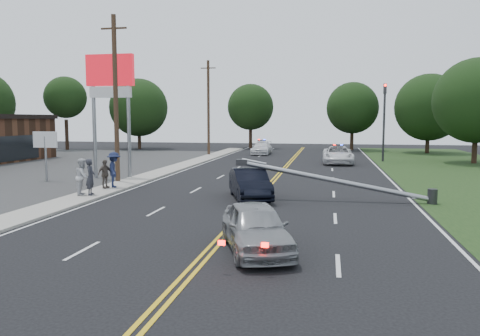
% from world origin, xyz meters
% --- Properties ---
extents(ground, '(120.00, 120.00, 0.00)m').
position_xyz_m(ground, '(0.00, 0.00, 0.00)').
color(ground, black).
rests_on(ground, ground).
extents(sidewalk, '(1.80, 70.00, 0.12)m').
position_xyz_m(sidewalk, '(-8.40, 10.00, 0.06)').
color(sidewalk, '#9C978D').
rests_on(sidewalk, ground).
extents(centerline_yellow, '(0.36, 80.00, 0.00)m').
position_xyz_m(centerline_yellow, '(0.00, 10.00, 0.01)').
color(centerline_yellow, gold).
rests_on(centerline_yellow, ground).
extents(pylon_sign, '(3.20, 0.35, 8.00)m').
position_xyz_m(pylon_sign, '(-10.50, 14.00, 6.00)').
color(pylon_sign, gray).
rests_on(pylon_sign, ground).
extents(small_sign, '(1.60, 0.14, 3.10)m').
position_xyz_m(small_sign, '(-14.00, 12.00, 2.33)').
color(small_sign, gray).
rests_on(small_sign, ground).
extents(traffic_signal, '(0.28, 0.41, 7.05)m').
position_xyz_m(traffic_signal, '(8.30, 30.00, 4.21)').
color(traffic_signal, '#2D2D30').
rests_on(traffic_signal, ground).
extents(fallen_streetlight, '(9.36, 0.44, 1.91)m').
position_xyz_m(fallen_streetlight, '(4.19, 8.00, 0.92)').
color(fallen_streetlight, '#2D2D30').
rests_on(fallen_streetlight, ground).
extents(utility_pole_mid, '(1.60, 0.28, 10.00)m').
position_xyz_m(utility_pole_mid, '(-9.20, 12.00, 5.08)').
color(utility_pole_mid, '#382619').
rests_on(utility_pole_mid, ground).
extents(utility_pole_far, '(1.60, 0.28, 10.00)m').
position_xyz_m(utility_pole_far, '(-9.20, 34.00, 5.08)').
color(utility_pole_far, '#382619').
rests_on(utility_pole_far, ground).
extents(tree_4, '(5.20, 5.20, 9.17)m').
position_xyz_m(tree_4, '(-29.10, 39.55, 6.54)').
color(tree_4, black).
rests_on(tree_4, ground).
extents(tree_5, '(7.47, 7.47, 9.09)m').
position_xyz_m(tree_5, '(-20.89, 43.10, 5.34)').
color(tree_5, black).
rests_on(tree_5, ground).
extents(tree_6, '(6.07, 6.07, 8.48)m').
position_xyz_m(tree_6, '(-6.84, 47.00, 5.44)').
color(tree_6, black).
rests_on(tree_6, ground).
extents(tree_7, '(6.38, 6.38, 8.44)m').
position_xyz_m(tree_7, '(6.23, 45.65, 5.24)').
color(tree_7, black).
rests_on(tree_7, ground).
extents(tree_8, '(7.59, 7.59, 8.98)m').
position_xyz_m(tree_8, '(14.48, 42.08, 5.18)').
color(tree_8, black).
rests_on(tree_8, ground).
extents(tree_9, '(7.38, 7.38, 9.15)m').
position_xyz_m(tree_9, '(15.95, 29.54, 5.46)').
color(tree_9, black).
rests_on(tree_9, ground).
extents(crashed_sedan, '(2.91, 4.72, 1.47)m').
position_xyz_m(crashed_sedan, '(-0.35, 7.88, 0.73)').
color(crashed_sedan, black).
rests_on(crashed_sedan, ground).
extents(waiting_sedan, '(3.02, 4.54, 1.44)m').
position_xyz_m(waiting_sedan, '(1.34, -1.07, 0.72)').
color(waiting_sedan, gray).
rests_on(waiting_sedan, ground).
extents(emergency_a, '(2.65, 5.56, 1.53)m').
position_xyz_m(emergency_a, '(4.20, 27.13, 0.77)').
color(emergency_a, white).
rests_on(emergency_a, ground).
extents(emergency_b, '(1.96, 4.76, 1.38)m').
position_xyz_m(emergency_b, '(-3.83, 36.39, 0.69)').
color(emergency_b, silver).
rests_on(emergency_b, ground).
extents(bystander_a, '(0.57, 0.74, 1.80)m').
position_xyz_m(bystander_a, '(-8.19, 6.84, 1.02)').
color(bystander_a, '#2A2B32').
rests_on(bystander_a, sidewalk).
extents(bystander_b, '(0.93, 1.06, 1.82)m').
position_xyz_m(bystander_b, '(-8.60, 6.82, 1.03)').
color(bystander_b, silver).
rests_on(bystander_b, sidewalk).
extents(bystander_c, '(1.21, 1.46, 1.96)m').
position_xyz_m(bystander_c, '(-8.20, 9.46, 1.10)').
color(bystander_c, '#1A2142').
rests_on(bystander_c, sidewalk).
extents(bystander_d, '(0.69, 1.00, 1.57)m').
position_xyz_m(bystander_d, '(-8.56, 9.06, 0.90)').
color(bystander_d, '#5B5048').
rests_on(bystander_d, sidewalk).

